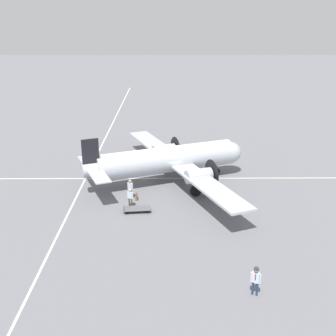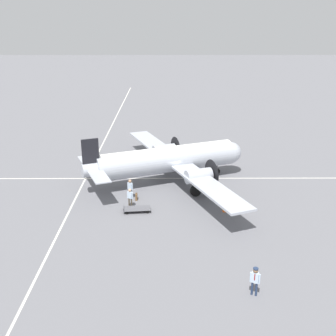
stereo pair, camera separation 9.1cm
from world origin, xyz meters
name	(u,v)px [view 2 (the right image)]	position (x,y,z in m)	size (l,w,h in m)	color
ground_plane	(168,182)	(0.00, 0.00, 0.00)	(300.00, 300.00, 0.00)	slate
apron_line_eastwest	(84,182)	(0.00, -8.50, 0.00)	(120.00, 0.16, 0.01)	silver
apron_line_northsouth	(168,178)	(-1.04, 0.00, 0.00)	(0.16, 120.00, 0.01)	silver
airliner_main	(172,159)	(-0.14, 0.35, 2.37)	(23.83, 16.74, 5.33)	#ADB2BC
crew_foreground	(255,278)	(18.28, 5.04, 1.17)	(0.42, 0.58, 1.87)	navy
passenger_boarding	(130,187)	(3.97, -3.46, 1.12)	(0.41, 0.52, 1.82)	navy
ramp_agent	(130,196)	(5.85, -3.32, 1.05)	(0.34, 0.54, 1.71)	#473D2D
suitcase_near_door	(136,197)	(4.34, -2.89, 0.30)	(0.50, 0.17, 0.63)	brown
baggage_cart	(137,209)	(6.81, -2.71, 0.28)	(1.33, 2.42, 0.56)	#56565B
traffic_cone	(225,208)	(6.79, 4.86, 0.28)	(0.46, 0.46, 0.60)	orange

